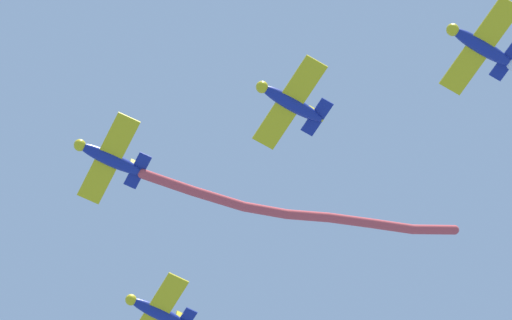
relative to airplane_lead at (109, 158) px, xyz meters
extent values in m
ellipsoid|color=navy|center=(0.08, 0.07, -0.01)|extent=(4.00, 3.60, 0.91)
sphere|color=yellow|center=(-1.54, -1.31, -0.01)|extent=(1.10, 1.10, 0.78)
ellipsoid|color=black|center=(-0.34, -0.29, 0.33)|extent=(1.25, 1.19, 0.49)
cube|color=yellow|center=(-0.03, -0.03, -0.13)|extent=(5.38, 5.94, 0.12)
cube|color=navy|center=(1.51, 1.29, 0.07)|extent=(2.30, 2.49, 0.10)
cube|color=yellow|center=(1.45, 1.23, 0.55)|extent=(0.85, 0.75, 1.26)
cylinder|color=#DB4C4C|center=(3.18, 2.50, -0.04)|extent=(3.16, 2.48, 0.69)
cylinder|color=#DB4C4C|center=(6.01, 4.48, 0.13)|extent=(3.32, 2.55, 0.97)
cylinder|color=#DB4C4C|center=(8.73, 6.25, 0.57)|extent=(3.01, 2.08, 1.30)
cylinder|color=#DB4C4C|center=(11.31, 7.56, 1.08)|extent=(2.96, 1.70, 1.09)
cylinder|color=#DB4C4C|center=(13.94, 8.69, 1.37)|extent=(2.94, 1.76, 0.84)
cylinder|color=#DB4C4C|center=(16.58, 9.84, 1.47)|extent=(2.91, 1.72, 0.67)
cylinder|color=#DB4C4C|center=(19.28, 10.94, 1.82)|extent=(3.13, 1.69, 1.37)
sphere|color=#DB4C4C|center=(1.79, 1.52, -0.06)|extent=(0.65, 0.65, 0.65)
sphere|color=#DB4C4C|center=(4.57, 3.47, -0.02)|extent=(0.65, 0.65, 0.65)
sphere|color=#DB4C4C|center=(7.46, 5.48, 0.27)|extent=(0.65, 0.65, 0.65)
sphere|color=#DB4C4C|center=(10.01, 7.01, 0.87)|extent=(0.65, 0.65, 0.65)
sphere|color=#DB4C4C|center=(12.62, 8.11, 1.28)|extent=(0.65, 0.65, 0.65)
sphere|color=#DB4C4C|center=(15.25, 9.28, 1.46)|extent=(0.65, 0.65, 0.65)
sphere|color=#DB4C4C|center=(17.91, 10.40, 1.48)|extent=(0.65, 0.65, 0.65)
sphere|color=#DB4C4C|center=(20.66, 11.48, 2.16)|extent=(0.65, 0.65, 0.65)
ellipsoid|color=navy|center=(12.10, -1.03, -0.01)|extent=(3.84, 3.77, 0.91)
sphere|color=yellow|center=(10.57, -2.51, -0.01)|extent=(1.10, 1.10, 0.78)
ellipsoid|color=black|center=(11.70, -1.41, 0.33)|extent=(1.23, 1.22, 0.49)
cube|color=yellow|center=(11.99, -1.13, -0.13)|extent=(5.63, 5.73, 0.12)
cube|color=navy|center=(13.45, 0.28, 0.07)|extent=(2.38, 2.42, 0.10)
cube|color=yellow|center=(13.39, 0.22, 0.55)|extent=(0.81, 0.80, 1.26)
ellipsoid|color=navy|center=(-0.09, 12.14, 0.29)|extent=(3.91, 3.71, 0.91)
sphere|color=yellow|center=(-1.65, 10.69, 0.29)|extent=(1.10, 1.10, 0.78)
ellipsoid|color=black|center=(-0.50, 11.76, 0.63)|extent=(1.24, 1.21, 0.49)
cube|color=yellow|center=(-0.20, 12.04, 0.17)|extent=(5.54, 5.81, 0.12)
cube|color=yellow|center=(1.23, 13.35, 0.85)|extent=(0.83, 0.78, 1.26)
ellipsoid|color=navy|center=(24.12, -2.12, -0.31)|extent=(3.85, 3.77, 0.91)
sphere|color=yellow|center=(22.59, -3.61, -0.31)|extent=(1.10, 1.10, 0.78)
ellipsoid|color=black|center=(23.72, -2.51, 0.03)|extent=(1.23, 1.22, 0.49)
cube|color=yellow|center=(24.01, -2.23, -0.43)|extent=(5.62, 5.74, 0.12)
cube|color=navy|center=(25.47, -0.82, -0.23)|extent=(2.38, 2.42, 0.10)
cube|color=yellow|center=(25.41, -0.88, 0.25)|extent=(0.82, 0.79, 1.26)
sphere|color=white|center=(25.73, -0.57, -0.36)|extent=(0.66, 0.66, 0.66)
camera|label=1|loc=(16.50, -29.13, -66.87)|focal=82.09mm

